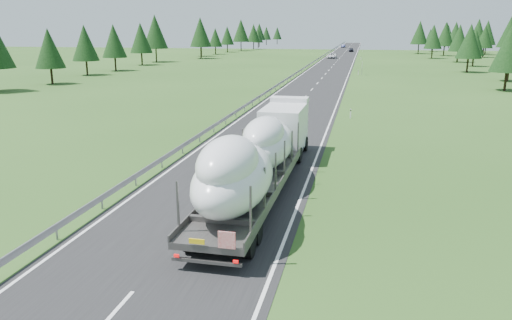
% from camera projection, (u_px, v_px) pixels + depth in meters
% --- Properties ---
extents(ground, '(400.00, 400.00, 0.00)m').
position_uv_depth(ground, '(199.00, 217.00, 24.87)').
color(ground, '#244517').
rests_on(ground, ground).
extents(road_surface, '(10.00, 400.00, 0.02)m').
position_uv_depth(road_surface, '(332.00, 67.00, 119.35)').
color(road_surface, black).
rests_on(road_surface, ground).
extents(guardrail, '(0.10, 400.00, 0.76)m').
position_uv_depth(guardrail, '(310.00, 64.00, 120.22)').
color(guardrail, slate).
rests_on(guardrail, ground).
extents(marker_posts, '(0.13, 350.08, 1.00)m').
position_uv_depth(marker_posts, '(362.00, 54.00, 169.86)').
color(marker_posts, silver).
rests_on(marker_posts, ground).
extents(highway_sign, '(0.08, 0.90, 2.60)m').
position_uv_depth(highway_sign, '(362.00, 66.00, 98.53)').
color(highway_sign, slate).
rests_on(highway_sign, ground).
extents(tree_line_right, '(28.73, 294.94, 12.50)m').
position_uv_depth(tree_line_right, '(512.00, 37.00, 113.22)').
color(tree_line_right, black).
rests_on(tree_line_right, ground).
extents(tree_line_left, '(14.89, 294.52, 12.56)m').
position_uv_depth(tree_line_left, '(167.00, 35.00, 133.53)').
color(tree_line_left, black).
rests_on(tree_line_left, ground).
extents(boat_truck, '(3.33, 21.66, 4.67)m').
position_uv_depth(boat_truck, '(260.00, 151.00, 27.71)').
color(boat_truck, silver).
rests_on(boat_truck, ground).
extents(distant_van, '(2.96, 6.08, 1.66)m').
position_uv_depth(distant_van, '(332.00, 56.00, 152.70)').
color(distant_van, silver).
rests_on(distant_van, ground).
extents(distant_car_dark, '(2.03, 4.52, 1.51)m').
position_uv_depth(distant_car_dark, '(351.00, 50.00, 193.56)').
color(distant_car_dark, black).
rests_on(distant_car_dark, ground).
extents(distant_car_blue, '(1.87, 4.45, 1.43)m').
position_uv_depth(distant_car_blue, '(343.00, 46.00, 235.11)').
color(distant_car_blue, '#1A224B').
rests_on(distant_car_blue, ground).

